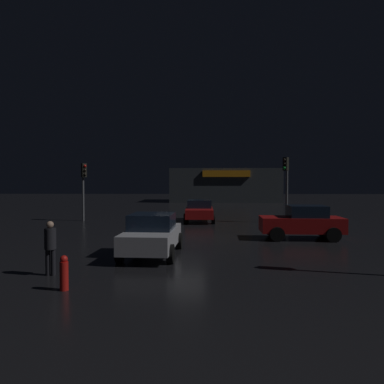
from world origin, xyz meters
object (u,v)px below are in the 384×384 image
Objects in this scene: car_far at (199,210)px; traffic_signal_cross_right at (286,178)px; car_near at (302,222)px; fire_hydrant at (64,273)px; car_crossing at (152,234)px; store_building at (224,185)px; traffic_signal_opposite at (84,180)px; pedestrian at (50,244)px.

traffic_signal_cross_right is at bearing -8.02° from car_far.
car_near is 4.36× the size of fire_hydrant.
car_crossing is 4.76m from fire_hydrant.
store_building is 3.60× the size of traffic_signal_opposite.
car_far is (8.20, -0.10, -2.10)m from traffic_signal_opposite.
traffic_signal_opposite reaches higher than car_crossing.
car_near reaches higher than car_crossing.
traffic_signal_cross_right is at bearing 54.08° from car_crossing.
store_building reaches higher than traffic_signal_cross_right.
store_building is 25.01m from car_far.
car_near is 9.01m from car_far.
traffic_signal_opposite is at bearing -115.29° from store_building.
traffic_signal_opposite reaches higher than pedestrian.
car_near is (1.59, -32.21, -1.42)m from store_building.
store_building is 3.47× the size of car_far.
pedestrian is at bearing -144.05° from car_near.
traffic_signal_cross_right is (2.41, -25.55, 0.80)m from store_building.
pedestrian is at bearing 123.86° from fire_hydrant.
car_crossing is at bearing -125.92° from traffic_signal_cross_right.
pedestrian is at bearing -107.26° from car_far.
car_far reaches higher than fire_hydrant.
car_far is at bearing 171.98° from traffic_signal_cross_right.
store_building is 39.90m from pedestrian.
pedestrian is (-10.30, -13.54, -2.11)m from traffic_signal_cross_right.
fire_hydrant is (-9.34, -14.98, -2.60)m from traffic_signal_cross_right.
car_crossing is (-6.82, -3.88, -0.03)m from car_near.
pedestrian is at bearing -131.61° from car_crossing.
store_building reaches higher than pedestrian.
car_far is at bearing -97.91° from store_building.
store_building is at bearing 92.82° from car_near.
traffic_signal_cross_right is at bearing 83.01° from car_near.
fire_hydrant is at bearing -102.48° from car_far.
car_crossing is 4.57× the size of fire_hydrant.
traffic_signal_opposite is 15.06m from pedestrian.
car_near is 7.85m from car_crossing.
store_building reaches higher than car_far.
car_near is (13.22, -7.59, -2.04)m from traffic_signal_opposite.
traffic_signal_opposite reaches higher than car_far.
pedestrian is (-4.46, -14.36, 0.17)m from car_far.
traffic_signal_cross_right is 2.71× the size of pedestrian.
traffic_signal_cross_right is at bearing -3.78° from traffic_signal_opposite.
traffic_signal_opposite is 2.50× the size of pedestrian.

